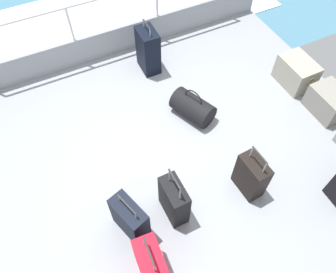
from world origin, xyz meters
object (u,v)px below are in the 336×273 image
object	(u,v)px
suitcase_4	(174,200)
cargo_crate_1	(329,102)
suitcase_2	(251,176)
suitcase_3	(130,219)
suitcase_5	(151,264)
suitcase_0	(148,51)
cargo_crate_0	(296,72)
duffel_bag	(193,107)

from	to	relation	value
suitcase_4	cargo_crate_1	bearing A→B (deg)	98.68
suitcase_2	suitcase_3	size ratio (longest dim) A/B	1.13
suitcase_4	suitcase_3	bearing A→B (deg)	-92.66
suitcase_2	suitcase_5	world-z (taller)	suitcase_2
suitcase_4	suitcase_5	world-z (taller)	suitcase_4
suitcase_0	suitcase_2	size ratio (longest dim) A/B	1.11
suitcase_5	suitcase_0	bearing A→B (deg)	156.09
cargo_crate_1	suitcase_5	xyz separation A→B (m)	(0.90, -3.16, 0.07)
cargo_crate_0	duffel_bag	world-z (taller)	duffel_bag
suitcase_5	suitcase_4	bearing A→B (deg)	134.26
duffel_bag	cargo_crate_0	bearing A→B (deg)	86.09
suitcase_2	duffel_bag	distance (m)	1.30
cargo_crate_0	suitcase_3	bearing A→B (deg)	-71.57
suitcase_2	suitcase_4	world-z (taller)	suitcase_4
suitcase_2	suitcase_4	bearing A→B (deg)	-97.28
suitcase_2	duffel_bag	world-z (taller)	suitcase_2
suitcase_3	suitcase_2	bearing A→B (deg)	84.34
cargo_crate_0	suitcase_5	bearing A→B (deg)	-63.34
suitcase_4	duffel_bag	world-z (taller)	suitcase_4
suitcase_3	duffel_bag	bearing A→B (deg)	129.28
cargo_crate_1	suitcase_0	bearing A→B (deg)	-135.49
suitcase_2	duffel_bag	xyz separation A→B (m)	(-1.30, -0.05, -0.11)
suitcase_0	suitcase_4	xyz separation A→B (m)	(2.34, -0.75, -0.06)
cargo_crate_1	suitcase_3	bearing A→B (deg)	-83.15
cargo_crate_0	suitcase_2	world-z (taller)	suitcase_2
cargo_crate_0	suitcase_2	bearing A→B (deg)	-54.33
cargo_crate_1	duffel_bag	world-z (taller)	duffel_bag
suitcase_2	suitcase_3	bearing A→B (deg)	-95.66
suitcase_3	suitcase_4	world-z (taller)	suitcase_4
suitcase_4	suitcase_5	distance (m)	0.71
suitcase_2	duffel_bag	bearing A→B (deg)	-177.59
suitcase_2	suitcase_4	distance (m)	0.95
cargo_crate_0	suitcase_4	bearing A→B (deg)	-67.76
suitcase_0	suitcase_2	distance (m)	2.47
suitcase_5	duffel_bag	world-z (taller)	suitcase_5
suitcase_2	cargo_crate_1	bearing A→B (deg)	107.18
suitcase_0	suitcase_5	world-z (taller)	suitcase_0
cargo_crate_1	duffel_bag	bearing A→B (deg)	-113.79
suitcase_3	duffel_bag	distance (m)	1.82
suitcase_2	suitcase_5	bearing A→B (deg)	-75.49
cargo_crate_0	duffel_bag	bearing A→B (deg)	-93.91
suitcase_5	cargo_crate_0	bearing A→B (deg)	116.66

